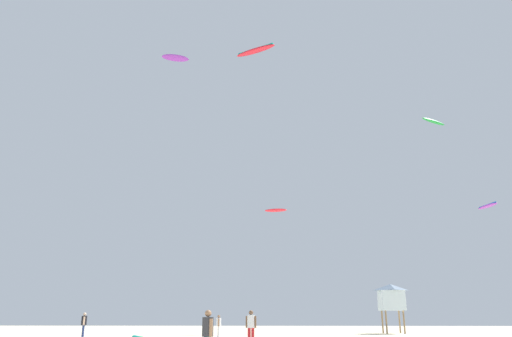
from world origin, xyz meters
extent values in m
cylinder|color=#2D2D33|center=(-1.26, 4.19, 1.17)|extent=(0.39, 0.39, 0.64)
cylinder|color=#936B4C|center=(-1.13, 4.00, 1.14)|extent=(0.11, 0.11, 0.59)
cylinder|color=#936B4C|center=(-1.39, 4.38, 1.14)|extent=(0.11, 0.11, 0.59)
sphere|color=#936B4C|center=(-1.26, 4.19, 1.61)|extent=(0.23, 0.23, 0.23)
cylinder|color=navy|center=(-12.56, 22.67, 0.42)|extent=(0.16, 0.16, 0.84)
cylinder|color=navy|center=(-12.62, 22.85, 0.42)|extent=(0.16, 0.16, 0.84)
cylinder|color=black|center=(-12.59, 22.76, 1.16)|extent=(0.39, 0.39, 0.63)
cylinder|color=beige|center=(-12.52, 22.55, 1.13)|extent=(0.11, 0.11, 0.58)
cylinder|color=beige|center=(-12.67, 22.98, 1.13)|extent=(0.11, 0.11, 0.58)
sphere|color=beige|center=(-12.59, 22.76, 1.60)|extent=(0.23, 0.23, 0.23)
cylinder|color=#B21E23|center=(-0.10, 14.10, 0.44)|extent=(0.17, 0.17, 0.88)
cylinder|color=#B21E23|center=(-0.30, 14.14, 0.44)|extent=(0.17, 0.17, 0.88)
cylinder|color=silver|center=(-0.20, 14.12, 1.22)|extent=(0.41, 0.41, 0.66)
cylinder|color=brown|center=(0.03, 14.07, 1.19)|extent=(0.12, 0.12, 0.61)
cylinder|color=brown|center=(-0.43, 14.17, 1.19)|extent=(0.12, 0.12, 0.61)
sphere|color=brown|center=(-0.20, 14.12, 1.67)|extent=(0.24, 0.24, 0.24)
cylinder|color=silver|center=(-2.95, 23.44, 0.38)|extent=(0.14, 0.14, 0.76)
cylinder|color=silver|center=(-2.96, 23.61, 0.38)|extent=(0.14, 0.14, 0.76)
cylinder|color=silver|center=(-2.95, 23.52, 1.05)|extent=(0.35, 0.35, 0.57)
cylinder|color=#936B4C|center=(-2.95, 23.32, 1.03)|extent=(0.10, 0.10, 0.53)
cylinder|color=#936B4C|center=(-2.96, 23.73, 1.03)|extent=(0.10, 0.10, 0.53)
sphere|color=#936B4C|center=(-2.95, 23.52, 1.44)|extent=(0.21, 0.21, 0.21)
cylinder|color=#8C704C|center=(12.15, 31.72, 0.95)|extent=(0.14, 0.14, 1.90)
cylinder|color=#8C704C|center=(12.15, 30.22, 0.95)|extent=(0.14, 0.14, 1.90)
cylinder|color=#8C704C|center=(10.65, 31.72, 0.95)|extent=(0.14, 0.14, 1.90)
cylinder|color=#8C704C|center=(10.65, 30.22, 0.95)|extent=(0.14, 0.14, 1.90)
cube|color=silver|center=(11.40, 30.97, 2.75)|extent=(2.00, 2.00, 1.70)
pyramid|color=slate|center=(11.40, 30.97, 3.87)|extent=(2.30, 2.30, 0.55)
ellipsoid|color=green|center=(17.33, 32.35, 20.15)|extent=(3.29, 2.71, 0.76)
ellipsoid|color=purple|center=(-8.42, 29.00, 25.91)|extent=(2.76, 1.44, 0.63)
cylinder|color=#19B29E|center=(-8.42, 29.00, 26.02)|extent=(2.38, 0.76, 0.12)
ellipsoid|color=red|center=(-0.21, 21.59, 22.16)|extent=(3.62, 2.63, 0.64)
cylinder|color=#19B29E|center=(-0.21, 21.59, 22.32)|extent=(2.94, 1.71, 0.16)
ellipsoid|color=purple|center=(17.90, 24.39, 9.71)|extent=(1.08, 2.35, 0.28)
cylinder|color=blue|center=(17.90, 24.39, 9.81)|extent=(0.50, 2.07, 0.10)
ellipsoid|color=red|center=(1.37, 31.97, 11.09)|extent=(2.20, 0.99, 0.34)
camera|label=1|loc=(0.96, -13.08, 1.57)|focal=33.77mm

